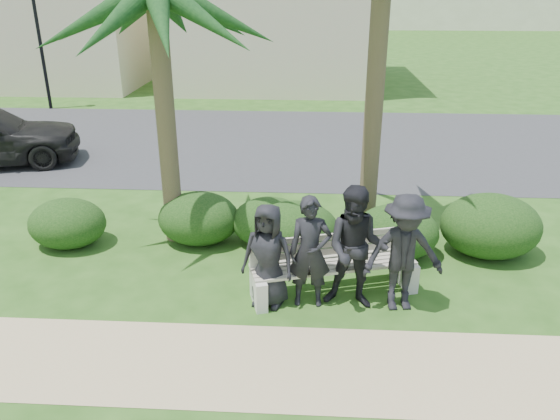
# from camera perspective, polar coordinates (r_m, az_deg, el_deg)

# --- Properties ---
(ground) EXTENTS (160.00, 160.00, 0.00)m
(ground) POSITION_cam_1_polar(r_m,az_deg,el_deg) (8.35, -0.11, -8.17)
(ground) COLOR #254C15
(ground) RESTS_ON ground
(footpath) EXTENTS (30.00, 1.60, 0.01)m
(footpath) POSITION_cam_1_polar(r_m,az_deg,el_deg) (6.87, -1.04, -15.93)
(footpath) COLOR tan
(footpath) RESTS_ON ground
(asphalt_street) EXTENTS (160.00, 8.00, 0.01)m
(asphalt_street) POSITION_cam_1_polar(r_m,az_deg,el_deg) (15.74, 1.63, 7.04)
(asphalt_street) COLOR #2D2D30
(asphalt_street) RESTS_ON ground
(street_lamp) EXTENTS (0.36, 0.36, 4.29)m
(street_lamp) POSITION_cam_1_polar(r_m,az_deg,el_deg) (21.37, -24.05, 17.42)
(street_lamp) COLOR black
(street_lamp) RESTS_ON ground
(park_bench) EXTENTS (2.59, 1.22, 0.85)m
(park_bench) POSITION_cam_1_polar(r_m,az_deg,el_deg) (8.09, 5.74, -6.24)
(park_bench) COLOR #A29A88
(park_bench) RESTS_ON ground
(man_a) EXTENTS (0.85, 0.67, 1.53)m
(man_a) POSITION_cam_1_polar(r_m,az_deg,el_deg) (7.63, -1.26, -4.79)
(man_a) COLOR black
(man_a) RESTS_ON ground
(man_b) EXTENTS (0.60, 0.40, 1.64)m
(man_b) POSITION_cam_1_polar(r_m,az_deg,el_deg) (7.61, 3.16, -4.43)
(man_b) COLOR black
(man_b) RESTS_ON ground
(man_c) EXTENTS (0.97, 0.81, 1.80)m
(man_c) POSITION_cam_1_polar(r_m,az_deg,el_deg) (7.59, 7.99, -4.01)
(man_c) COLOR black
(man_c) RESTS_ON ground
(man_d) EXTENTS (1.18, 0.77, 1.72)m
(man_d) POSITION_cam_1_polar(r_m,az_deg,el_deg) (7.67, 12.81, -4.44)
(man_d) COLOR black
(man_d) RESTS_ON ground
(hedge_a) EXTENTS (1.33, 1.10, 0.87)m
(hedge_a) POSITION_cam_1_polar(r_m,az_deg,el_deg) (10.16, -21.36, -1.17)
(hedge_a) COLOR black
(hedge_a) RESTS_ON ground
(hedge_b) EXTENTS (1.43, 1.18, 0.93)m
(hedge_b) POSITION_cam_1_polar(r_m,az_deg,el_deg) (9.69, -8.49, -0.72)
(hedge_b) COLOR black
(hedge_b) RESTS_ON ground
(hedge_c) EXTENTS (1.33, 1.10, 0.86)m
(hedge_c) POSITION_cam_1_polar(r_m,az_deg,el_deg) (9.52, -1.09, -1.12)
(hedge_c) COLOR black
(hedge_c) RESTS_ON ground
(hedge_d) EXTENTS (1.47, 1.22, 0.96)m
(hedge_d) POSITION_cam_1_polar(r_m,az_deg,el_deg) (9.12, 1.60, -1.93)
(hedge_d) COLOR black
(hedge_d) RESTS_ON ground
(hedge_e) EXTENTS (1.40, 1.16, 0.92)m
(hedge_e) POSITION_cam_1_polar(r_m,az_deg,el_deg) (9.29, 12.08, -2.12)
(hedge_e) COLOR black
(hedge_e) RESTS_ON ground
(hedge_f) EXTENTS (1.66, 1.37, 1.08)m
(hedge_f) POSITION_cam_1_polar(r_m,az_deg,el_deg) (9.78, 21.16, -1.37)
(hedge_f) COLOR black
(hedge_f) RESTS_ON ground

